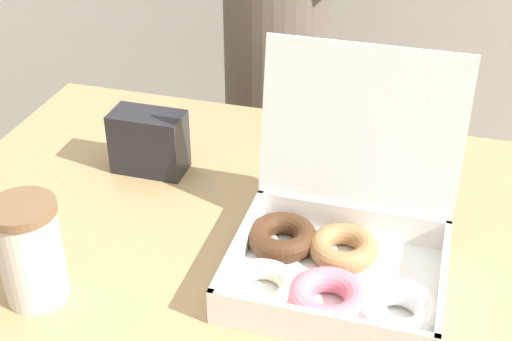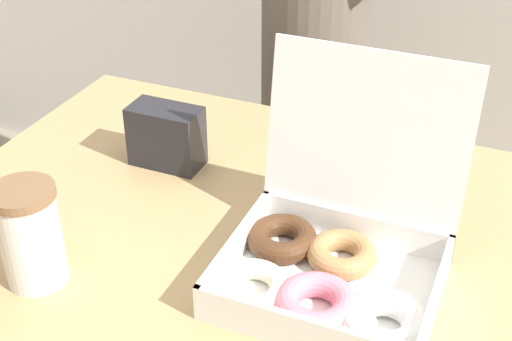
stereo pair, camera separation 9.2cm
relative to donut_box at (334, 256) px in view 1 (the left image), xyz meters
The scene contains 3 objects.
donut_box is the anchor object (origin of this frame).
coffee_cup 0.38m from the donut_box, 159.32° to the right, with size 0.08×0.08×0.14m.
napkin_holder 0.39m from the donut_box, 150.92° to the left, with size 0.12×0.06×0.10m.
Camera 1 is at (0.20, -0.72, 1.38)m, focal length 50.00 mm.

